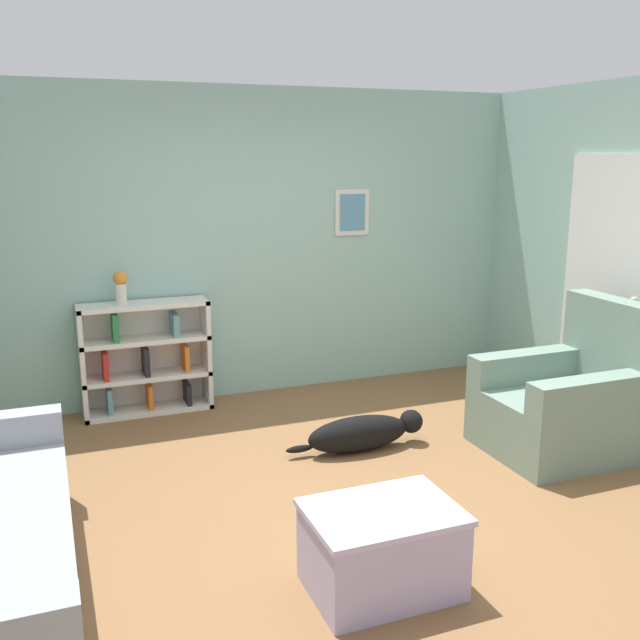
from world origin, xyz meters
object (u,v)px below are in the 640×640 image
(bookshelf, at_px, (145,358))
(dog, at_px, (363,433))
(coffee_table, at_px, (382,547))
(recliner_chair, at_px, (570,401))
(vase, at_px, (121,285))

(bookshelf, distance_m, dog, 1.92)
(coffee_table, relative_size, dog, 0.69)
(bookshelf, height_order, dog, bookshelf)
(recliner_chair, bearing_deg, vase, 146.93)
(bookshelf, height_order, coffee_table, bookshelf)
(bookshelf, bearing_deg, dog, -46.45)
(vase, bearing_deg, dog, -42.67)
(bookshelf, xyz_separation_m, vase, (-0.16, -0.02, 0.61))
(recliner_chair, xyz_separation_m, dog, (-1.38, 0.50, -0.22))
(recliner_chair, relative_size, coffee_table, 1.48)
(dog, height_order, vase, vase)
(vase, bearing_deg, coffee_table, -73.49)
(recliner_chair, distance_m, coffee_table, 2.24)
(bookshelf, bearing_deg, recliner_chair, -34.93)
(bookshelf, height_order, recliner_chair, recliner_chair)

